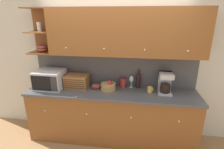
# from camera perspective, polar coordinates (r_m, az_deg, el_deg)

# --- Properties ---
(ground_plane) EXTENTS (24.00, 24.00, 0.00)m
(ground_plane) POSITION_cam_1_polar(r_m,az_deg,el_deg) (3.76, 0.48, -16.90)
(ground_plane) COLOR #9E754C
(wall_back) EXTENTS (5.32, 0.06, 2.60)m
(wall_back) POSITION_cam_1_polar(r_m,az_deg,el_deg) (3.22, 0.62, 2.62)
(wall_back) COLOR beige
(wall_back) RESTS_ON ground_plane
(counter_unit) EXTENTS (2.94, 0.63, 0.95)m
(counter_unit) POSITION_cam_1_polar(r_m,az_deg,el_deg) (3.25, -0.24, -13.14)
(counter_unit) COLOR brown
(counter_unit) RESTS_ON ground_plane
(backsplash_panel) EXTENTS (2.92, 0.01, 0.61)m
(backsplash_panel) POSITION_cam_1_polar(r_m,az_deg,el_deg) (3.19, 0.53, 1.69)
(backsplash_panel) COLOR #4C4C51
(backsplash_panel) RESTS_ON counter_unit
(upper_cabinets) EXTENTS (2.92, 0.38, 0.76)m
(upper_cabinets) POSITION_cam_1_polar(r_m,az_deg,el_deg) (2.88, 3.53, 13.62)
(upper_cabinets) COLOR brown
(upper_cabinets) RESTS_ON backsplash_panel
(microwave) EXTENTS (0.49, 0.43, 0.32)m
(microwave) POSITION_cam_1_polar(r_m,az_deg,el_deg) (3.31, -19.61, -1.47)
(microwave) COLOR silver
(microwave) RESTS_ON counter_unit
(bread_box) EXTENTS (0.40, 0.31, 0.23)m
(bread_box) POSITION_cam_1_polar(r_m,az_deg,el_deg) (3.22, -11.34, -2.10)
(bread_box) COLOR #996033
(bread_box) RESTS_ON counter_unit
(bowl_stack_on_counter) EXTENTS (0.17, 0.17, 0.07)m
(bowl_stack_on_counter) POSITION_cam_1_polar(r_m,az_deg,el_deg) (3.17, -5.23, -3.78)
(bowl_stack_on_counter) COLOR #9E473D
(bowl_stack_on_counter) RESTS_ON counter_unit
(fruit_basket) EXTENTS (0.26, 0.26, 0.18)m
(fruit_basket) POSITION_cam_1_polar(r_m,az_deg,el_deg) (3.06, -1.19, -3.91)
(fruit_basket) COLOR #A87F4C
(fruit_basket) RESTS_ON counter_unit
(storage_canister) EXTENTS (0.11, 0.11, 0.18)m
(storage_canister) POSITION_cam_1_polar(r_m,az_deg,el_deg) (3.17, 3.55, -2.62)
(storage_canister) COLOR #B22D28
(storage_canister) RESTS_ON counter_unit
(wine_glass) EXTENTS (0.08, 0.08, 0.23)m
(wine_glass) POSITION_cam_1_polar(r_m,az_deg,el_deg) (3.16, 6.36, -1.56)
(wine_glass) COLOR silver
(wine_glass) RESTS_ON counter_unit
(wine_bottle) EXTENTS (0.08, 0.08, 0.34)m
(wine_bottle) POSITION_cam_1_polar(r_m,az_deg,el_deg) (3.16, 8.59, -1.69)
(wine_bottle) COLOR black
(wine_bottle) RESTS_ON counter_unit
(mug) EXTENTS (0.10, 0.09, 0.10)m
(mug) POSITION_cam_1_polar(r_m,az_deg,el_deg) (3.04, 12.31, -4.82)
(mug) COLOR gold
(mug) RESTS_ON counter_unit
(coffee_maker) EXTENTS (0.22, 0.25, 0.36)m
(coffee_maker) POSITION_cam_1_polar(r_m,az_deg,el_deg) (3.04, 17.00, -2.55)
(coffee_maker) COLOR #B7B7BC
(coffee_maker) RESTS_ON counter_unit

